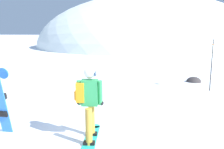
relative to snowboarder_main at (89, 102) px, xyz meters
name	(u,v)px	position (x,y,z in m)	size (l,w,h in m)	color
ground_plane	(92,131)	(-0.07, 0.49, -0.92)	(300.00, 300.00, 0.00)	white
ridge_peak_main	(146,47)	(-0.17, 33.98, -0.92)	(34.77, 31.29, 16.18)	white
snowboarder_main	(89,102)	(0.00, 0.00, 0.00)	(0.64, 1.83, 1.71)	#23B7A3
spare_snowboard	(2,102)	(-2.13, -0.06, -0.09)	(0.28, 0.38, 1.63)	blue
piste_marker_near	(212,61)	(3.73, 5.41, 0.33)	(0.20, 0.20, 2.20)	black
rock_mid	(194,82)	(3.33, 7.12, -0.92)	(0.72, 0.61, 0.50)	#383333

